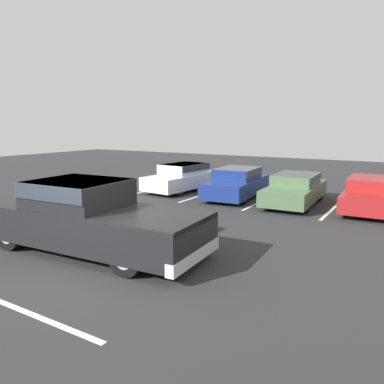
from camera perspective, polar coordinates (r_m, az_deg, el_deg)
name	(u,v)px	position (r m, az deg, el deg)	size (l,w,h in m)	color
ground_plane	(96,264)	(9.00, -14.48, -10.64)	(60.00, 60.00, 0.00)	#2D2D30
stall_stripe_a	(158,188)	(18.91, -5.25, 0.57)	(0.12, 4.78, 0.01)	white
stall_stripe_b	(207,194)	(17.40, 2.27, -0.24)	(0.12, 4.78, 0.01)	white
stall_stripe_c	(265,200)	(16.25, 11.03, -1.17)	(0.12, 4.78, 0.01)	white
stall_stripe_d	(334,207)	(15.53, 20.86, -2.18)	(0.12, 4.78, 0.01)	white
pickup_truck	(89,216)	(9.75, -15.45, -3.60)	(6.30, 2.49, 1.79)	black
parked_sedan_a	(183,176)	(18.16, -1.37, 2.39)	(2.10, 4.41, 1.30)	silver
parked_sedan_b	(237,182)	(16.55, 6.86, 1.54)	(2.07, 4.39, 1.29)	navy
parked_sedan_c	(295,188)	(15.59, 15.47, 0.60)	(1.86, 4.40, 1.21)	#4C6B47
parked_sedan_d	(372,193)	(15.48, 25.77, -0.11)	(1.93, 4.45, 1.22)	maroon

